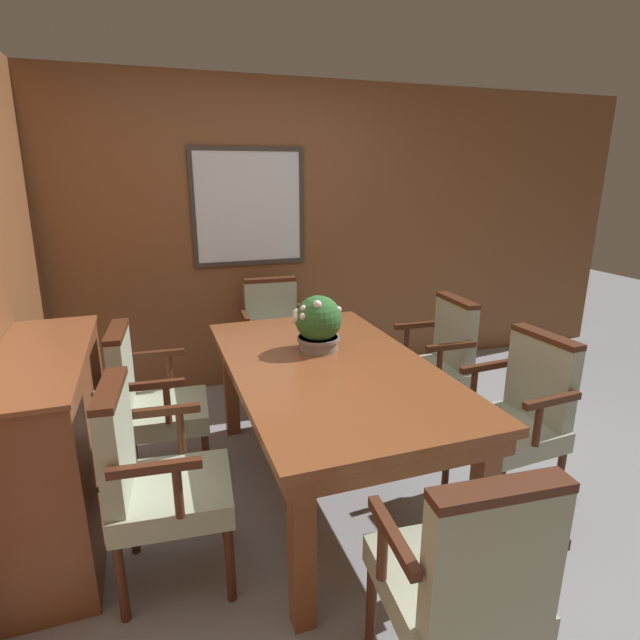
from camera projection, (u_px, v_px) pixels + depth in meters
name	position (u px, v px, depth m)	size (l,w,h in m)	color
ground_plane	(336.00, 508.00, 2.70)	(14.00, 14.00, 0.00)	gray
wall_back	(254.00, 239.00, 4.05)	(7.20, 0.08, 2.45)	brown
dining_table	(329.00, 380.00, 2.69)	(1.03, 1.85, 0.76)	brown
chair_right_far	(436.00, 360.00, 3.39)	(0.51, 0.52, 0.94)	#472314
chair_right_near	(518.00, 413.00, 2.65)	(0.51, 0.52, 0.94)	#472314
chair_head_near	(464.00, 578.00, 1.57)	(0.53, 0.52, 0.94)	#472314
chair_left_near	(154.00, 476.00, 2.09)	(0.53, 0.53, 0.94)	#472314
chair_left_far	(149.00, 399.00, 2.80)	(0.52, 0.53, 0.94)	#472314
chair_head_far	(274.00, 334.00, 3.94)	(0.52, 0.51, 0.94)	#472314
potted_plant	(318.00, 323.00, 2.83)	(0.28, 0.27, 0.32)	gray
sideboard_cabinet	(53.00, 447.00, 2.40)	(0.43, 1.23, 0.95)	brown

